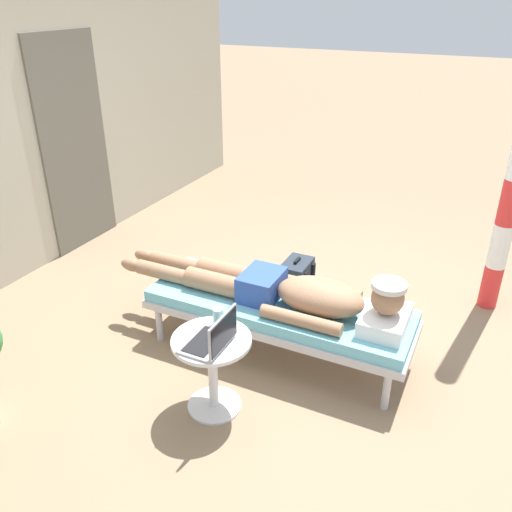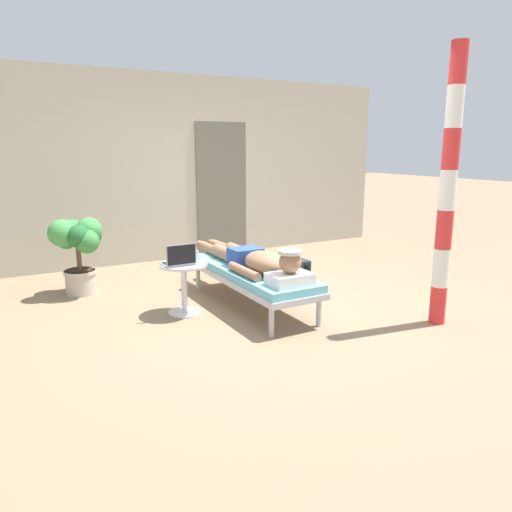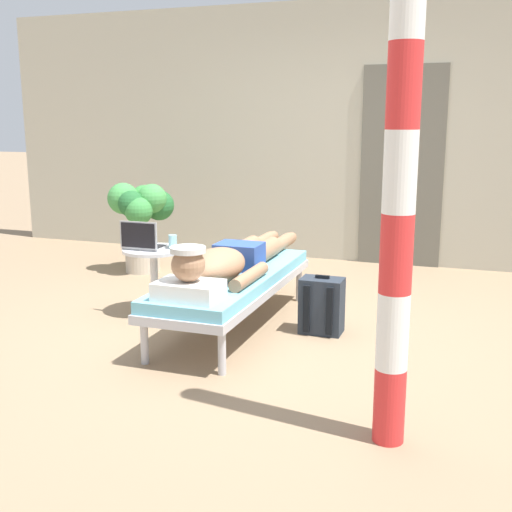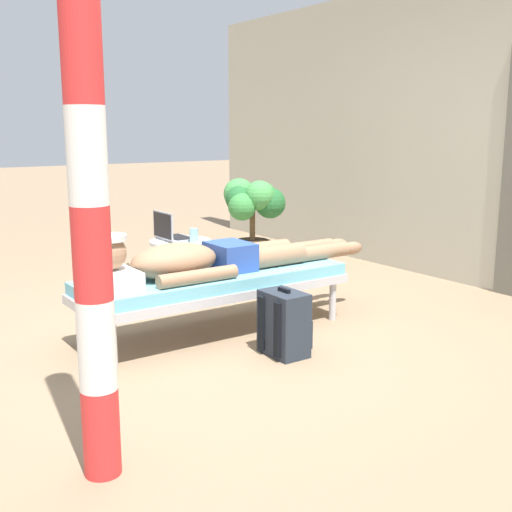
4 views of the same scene
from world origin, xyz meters
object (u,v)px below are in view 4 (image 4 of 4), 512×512
laptop (171,233)px  potted_plant (252,210)px  lounge_chair (214,283)px  backpack (284,324)px  person_reclining (205,259)px  porch_post (87,156)px  drink_glass (194,236)px  side_table (181,261)px

laptop → potted_plant: (-0.74, 1.28, 0.01)m
lounge_chair → backpack: 0.67m
person_reclining → backpack: (0.64, 0.19, -0.32)m
lounge_chair → person_reclining: 0.19m
laptop → potted_plant: size_ratio=0.35×
person_reclining → backpack: person_reclining is taller
lounge_chair → porch_post: 2.10m
lounge_chair → laptop: (-0.77, 0.07, 0.24)m
backpack → potted_plant: (-2.15, 1.23, 0.39)m
potted_plant → drink_glass: bearing=-51.5°
person_reclining → backpack: size_ratio=5.12×
side_table → laptop: (-0.06, -0.05, 0.23)m
lounge_chair → backpack: (0.64, 0.12, -0.15)m
lounge_chair → potted_plant: 2.04m
laptop → porch_post: bearing=-33.9°
lounge_chair → laptop: laptop is taller
porch_post → side_table: bearing=144.4°
laptop → potted_plant: potted_plant is taller
backpack → potted_plant: size_ratio=0.48×
drink_glass → backpack: bearing=-2.1°
side_table → potted_plant: size_ratio=0.59×
side_table → potted_plant: bearing=122.9°
person_reclining → side_table: size_ratio=4.15×
potted_plant → person_reclining: bearing=-43.3°
drink_glass → porch_post: porch_post is taller
person_reclining → drink_glass: 0.61m
backpack → potted_plant: potted_plant is taller
backpack → laptop: bearing=-178.2°
potted_plant → porch_post: bearing=-43.5°
laptop → porch_post: size_ratio=0.12×
side_table → backpack: side_table is taller
drink_glass → laptop: bearing=-157.2°
backpack → person_reclining: bearing=-163.6°
backpack → porch_post: (0.68, -1.45, 1.09)m
backpack → lounge_chair: bearing=-169.5°
side_table → drink_glass: (0.15, 0.04, 0.22)m
potted_plant → porch_post: porch_post is taller
drink_glass → backpack: 1.26m
person_reclining → porch_post: 1.98m
person_reclining → side_table: person_reclining is taller
person_reclining → side_table: (-0.71, 0.20, -0.16)m
side_table → porch_post: 2.67m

